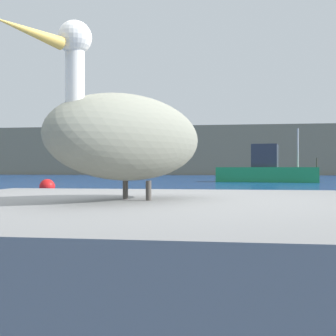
% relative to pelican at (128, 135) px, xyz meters
% --- Properties ---
extents(hillside_backdrop, '(140.00, 14.46, 7.46)m').
position_rel_pelican_xyz_m(hillside_backdrop, '(0.06, 71.64, 2.50)').
color(hillside_backdrop, '#7F755B').
rests_on(hillside_backdrop, ground).
extents(pier_dock, '(2.66, 2.58, 0.88)m').
position_rel_pelican_xyz_m(pier_dock, '(0.01, 0.01, -0.79)').
color(pier_dock, gray).
rests_on(pier_dock, ground).
extents(pelican, '(0.96, 1.32, 0.87)m').
position_rel_pelican_xyz_m(pelican, '(0.00, 0.00, 0.00)').
color(pelican, gray).
rests_on(pelican, pier_dock).
extents(fishing_boat_green, '(7.69, 3.55, 3.97)m').
position_rel_pelican_xyz_m(fishing_boat_green, '(3.06, 32.10, -0.32)').
color(fishing_boat_green, '#1E8C4C').
rests_on(fishing_boat_green, ground).
extents(mooring_buoy, '(0.62, 0.62, 0.62)m').
position_rel_pelican_xyz_m(mooring_buoy, '(-6.75, 14.57, -0.92)').
color(mooring_buoy, red).
rests_on(mooring_buoy, ground).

